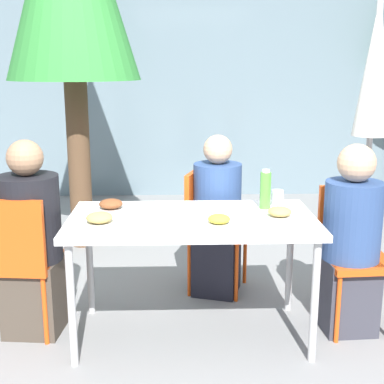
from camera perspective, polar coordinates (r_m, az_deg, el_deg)
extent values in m
plane|color=gray|center=(3.43, 0.00, -14.95)|extent=(24.00, 24.00, 0.00)
cube|color=slate|center=(6.76, -1.09, 12.36)|extent=(10.00, 0.20, 3.00)
cube|color=white|center=(3.14, 0.00, -3.02)|extent=(1.45, 0.77, 0.04)
cylinder|color=#B7B7B7|center=(3.03, -12.73, -11.72)|extent=(0.04, 0.04, 0.72)
cylinder|color=#B7B7B7|center=(3.07, 12.95, -11.35)|extent=(0.04, 0.04, 0.72)
cylinder|color=#B7B7B7|center=(3.61, -10.85, -7.38)|extent=(0.04, 0.04, 0.72)
cylinder|color=#B7B7B7|center=(3.65, 10.38, -7.14)|extent=(0.04, 0.04, 0.72)
cube|color=#E54C14|center=(3.46, -17.42, -7.17)|extent=(0.44, 0.44, 0.04)
cube|color=#E54C14|center=(3.22, -18.86, -4.45)|extent=(0.40, 0.08, 0.42)
cylinder|color=#E54C14|center=(3.75, -18.69, -9.47)|extent=(0.03, 0.03, 0.43)
cylinder|color=#E54C14|center=(3.64, -13.66, -9.85)|extent=(0.03, 0.03, 0.43)
cylinder|color=#E54C14|center=(3.34, -15.41, -12.11)|extent=(0.03, 0.03, 0.43)
cube|color=#473D33|center=(3.52, -16.40, -10.49)|extent=(0.36, 0.36, 0.47)
cylinder|color=black|center=(3.35, -16.96, -2.71)|extent=(0.37, 0.37, 0.52)
sphere|color=#9E7556|center=(3.27, -17.40, 3.50)|extent=(0.21, 0.21, 0.21)
cube|color=#E54C14|center=(3.47, 17.23, -7.05)|extent=(0.42, 0.42, 0.04)
cube|color=#E54C14|center=(3.56, 16.40, -2.58)|extent=(0.40, 0.06, 0.42)
cylinder|color=#E54C14|center=(3.36, 15.31, -11.98)|extent=(0.03, 0.03, 0.43)
cylinder|color=#E54C14|center=(3.77, 18.43, -9.33)|extent=(0.03, 0.03, 0.43)
cylinder|color=#E54C14|center=(3.65, 13.46, -9.75)|extent=(0.03, 0.03, 0.43)
cube|color=#383842|center=(3.54, 16.22, -10.36)|extent=(0.33, 0.33, 0.47)
cylinder|color=navy|center=(3.38, 16.75, -2.95)|extent=(0.35, 0.35, 0.48)
sphere|color=tan|center=(3.30, 17.16, 2.98)|extent=(0.23, 0.23, 0.23)
cube|color=#E54C14|center=(3.89, 2.84, -4.22)|extent=(0.50, 0.50, 0.04)
cube|color=#E54C14|center=(3.87, 0.25, -0.77)|extent=(0.15, 0.39, 0.42)
cylinder|color=#E54C14|center=(4.09, 5.67, -6.83)|extent=(0.03, 0.03, 0.43)
cylinder|color=#E54C14|center=(3.78, 4.76, -8.56)|extent=(0.03, 0.03, 0.43)
cylinder|color=#E54C14|center=(4.16, 1.02, -6.43)|extent=(0.03, 0.03, 0.43)
cylinder|color=#E54C14|center=(3.85, -0.26, -8.08)|extent=(0.03, 0.03, 0.43)
cube|color=black|center=(3.92, 2.64, -7.43)|extent=(0.38, 0.38, 0.47)
cylinder|color=navy|center=(3.77, 2.72, -0.62)|extent=(0.34, 0.34, 0.49)
sphere|color=tan|center=(3.70, 2.77, 4.56)|extent=(0.20, 0.20, 0.20)
cylinder|color=#333333|center=(4.40, 17.39, -8.57)|extent=(0.36, 0.36, 0.05)
cylinder|color=#BCBCBC|center=(4.14, 18.39, 4.89)|extent=(0.04, 0.04, 2.12)
cone|color=silver|center=(4.10, 18.98, 12.66)|extent=(0.27, 0.27, 1.00)
cylinder|color=white|center=(2.97, 2.90, -3.46)|extent=(0.23, 0.23, 0.01)
ellipsoid|color=gold|center=(2.96, 2.90, -2.87)|extent=(0.12, 0.12, 0.05)
cylinder|color=white|center=(3.02, -9.82, -3.36)|extent=(0.27, 0.27, 0.01)
ellipsoid|color=tan|center=(3.01, -9.85, -2.70)|extent=(0.15, 0.15, 0.06)
cylinder|color=white|center=(3.14, 9.32, -2.67)|extent=(0.25, 0.25, 0.01)
ellipsoid|color=tan|center=(3.14, 9.34, -2.07)|extent=(0.14, 0.14, 0.05)
cylinder|color=white|center=(3.30, -8.63, -1.85)|extent=(0.26, 0.26, 0.01)
ellipsoid|color=brown|center=(3.30, -8.65, -1.25)|extent=(0.14, 0.14, 0.06)
cylinder|color=#51A338|center=(3.32, 7.83, 0.16)|extent=(0.07, 0.07, 0.23)
cylinder|color=white|center=(3.30, 7.90, 2.25)|extent=(0.05, 0.05, 0.02)
cylinder|color=white|center=(3.41, 9.10, -0.64)|extent=(0.08, 0.08, 0.10)
cylinder|color=white|center=(2.98, -1.35, -3.08)|extent=(0.18, 0.18, 0.05)
cylinder|color=brown|center=(4.91, -11.92, 2.83)|extent=(0.20, 0.20, 1.50)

